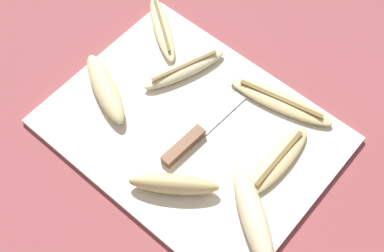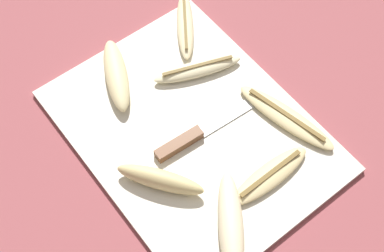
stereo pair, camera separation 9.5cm
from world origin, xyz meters
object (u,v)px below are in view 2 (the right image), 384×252
at_px(banana_spotted_left, 160,179).
at_px(banana_bright_far, 231,226).
at_px(knife, 189,139).
at_px(banana_ripe_center, 286,117).
at_px(banana_cream_curved, 185,25).
at_px(banana_pale_long, 198,69).
at_px(banana_mellow_near, 270,175).
at_px(banana_soft_right, 116,75).

bearing_deg(banana_spotted_left, banana_bright_far, 17.02).
relative_size(knife, banana_ripe_center, 1.02).
relative_size(banana_spotted_left, banana_bright_far, 0.82).
height_order(knife, banana_cream_curved, banana_cream_curved).
bearing_deg(knife, banana_bright_far, -12.10).
distance_m(banana_spotted_left, banana_pale_long, 0.24).
bearing_deg(banana_cream_curved, knife, -36.18).
xyz_separation_m(banana_mellow_near, banana_pale_long, (-0.25, 0.04, 0.00)).
bearing_deg(banana_soft_right, banana_bright_far, -3.31).
height_order(banana_bright_far, banana_pale_long, banana_bright_far).
bearing_deg(banana_mellow_near, banana_soft_right, -164.29).
xyz_separation_m(banana_mellow_near, banana_cream_curved, (-0.35, 0.09, 0.00)).
bearing_deg(banana_cream_curved, banana_pale_long, -25.14).
bearing_deg(knife, banana_cream_curved, 147.22).
xyz_separation_m(knife, banana_bright_far, (0.17, -0.05, 0.01)).
distance_m(knife, banana_cream_curved, 0.25).
height_order(banana_soft_right, banana_ripe_center, banana_soft_right).
xyz_separation_m(knife, banana_soft_right, (-0.19, -0.03, 0.01)).
xyz_separation_m(banana_soft_right, banana_pale_long, (0.08, 0.13, -0.01)).
bearing_deg(banana_pale_long, banana_ripe_center, 18.70).
distance_m(banana_spotted_left, banana_bright_far, 0.14).
bearing_deg(banana_bright_far, banana_ripe_center, 114.80).
bearing_deg(banana_spotted_left, banana_soft_right, 164.56).
bearing_deg(banana_soft_right, banana_cream_curved, 96.55).
bearing_deg(knife, banana_mellow_near, 28.20).
xyz_separation_m(banana_soft_right, banana_ripe_center, (0.26, 0.19, -0.01)).
bearing_deg(banana_soft_right, banana_ripe_center, 36.52).
bearing_deg(banana_ripe_center, banana_mellow_near, -55.77).
height_order(banana_soft_right, banana_spotted_left, banana_spotted_left).
xyz_separation_m(banana_spotted_left, banana_bright_far, (0.13, 0.04, 0.00)).
height_order(banana_mellow_near, banana_pale_long, banana_pale_long).
distance_m(banana_cream_curved, banana_pale_long, 0.11).
bearing_deg(banana_ripe_center, banana_cream_curved, -177.11).
height_order(knife, banana_spotted_left, banana_spotted_left).
bearing_deg(banana_pale_long, banana_cream_curved, 154.86).
bearing_deg(banana_spotted_left, banana_cream_curved, 135.50).
distance_m(banana_soft_right, banana_ripe_center, 0.32).
relative_size(banana_bright_far, banana_ripe_center, 0.84).
relative_size(banana_spotted_left, banana_pale_long, 0.82).
bearing_deg(banana_bright_far, banana_pale_long, 151.39).
height_order(banana_cream_curved, banana_ripe_center, banana_cream_curved).
height_order(knife, banana_pale_long, banana_pale_long).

